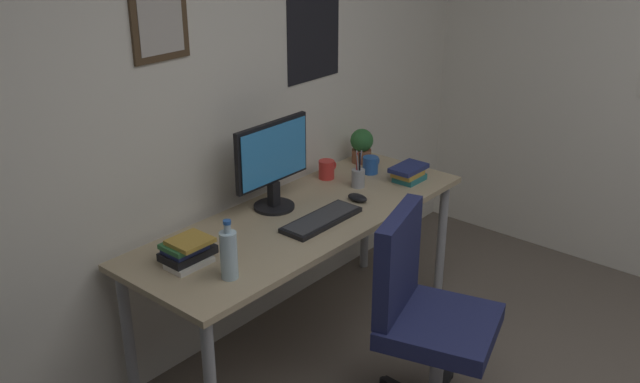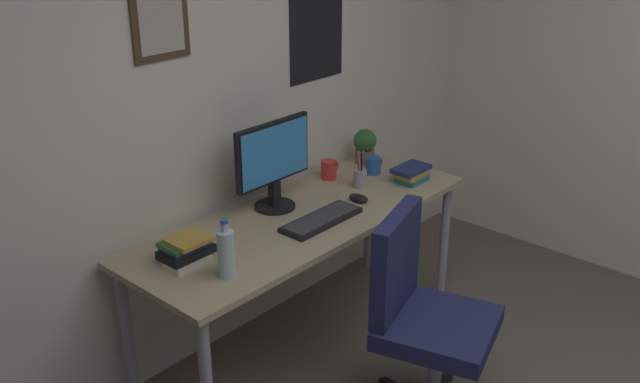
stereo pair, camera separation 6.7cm
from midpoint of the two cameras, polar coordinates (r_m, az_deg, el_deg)
The scene contains 13 objects.
wall_back at distance 3.27m, azimuth -9.45°, elevation 7.62°, with size 4.40×0.10×2.60m.
desk at distance 3.40m, azimuth -0.70°, elevation -3.06°, with size 1.83×0.66×0.73m.
office_chair at distance 3.06m, azimuth 8.79°, elevation -9.42°, with size 0.58×0.59×0.95m.
monitor at distance 3.36m, azimuth -3.22°, elevation 2.45°, with size 0.46×0.20×0.43m.
keyboard at distance 3.29m, azimuth 0.70°, elevation -2.28°, with size 0.43×0.15×0.03m.
computer_mouse at distance 3.51m, azimuth 3.68°, elevation -0.54°, with size 0.06×0.11×0.04m.
water_bottle at distance 2.82m, azimuth -6.92°, elevation -4.96°, with size 0.07×0.07×0.25m.
coffee_mug_near at distance 3.86m, azimuth 4.82°, elevation 2.12°, with size 0.12×0.08×0.09m.
coffee_mug_far at distance 3.78m, azimuth 1.24°, elevation 1.79°, with size 0.12×0.08×0.10m.
potted_plant at distance 3.99m, azimuth 4.12°, elevation 3.77°, with size 0.13×0.13×0.19m.
pen_cup at distance 3.67m, azimuth 3.77°, elevation 1.14°, with size 0.07×0.07×0.20m.
book_stack_left at distance 2.97m, azimuth -10.13°, elevation -4.62°, with size 0.22×0.17×0.12m.
book_stack_right at distance 3.77m, azimuth 7.87°, elevation 1.42°, with size 0.21×0.13×0.08m.
Camera 2 is at (-1.95, -0.34, 2.16)m, focal length 39.61 mm.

